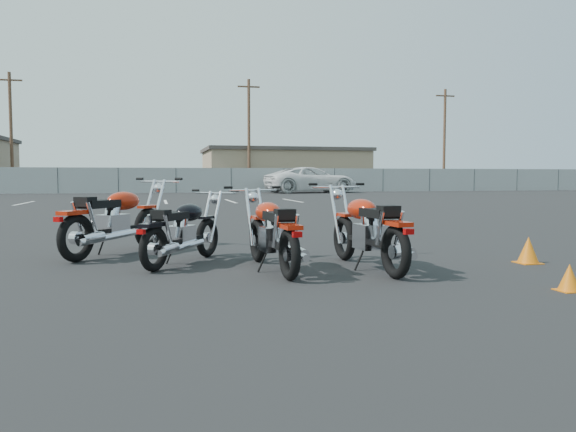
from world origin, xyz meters
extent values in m
plane|color=black|center=(0.00, 0.00, 0.00)|extent=(120.00, 120.00, 0.00)
torus|color=black|center=(-1.56, 2.90, 0.33)|extent=(0.48, 0.60, 0.66)
cylinder|color=silver|center=(-1.56, 2.90, 0.33)|extent=(0.19, 0.21, 0.17)
torus|color=black|center=(-2.48, 1.62, 0.33)|extent=(0.48, 0.60, 0.66)
cylinder|color=silver|center=(-2.48, 1.62, 0.33)|extent=(0.19, 0.21, 0.17)
cube|color=black|center=(-2.02, 2.26, 0.37)|extent=(0.76, 0.99, 0.07)
cube|color=silver|center=(-2.05, 2.22, 0.44)|extent=(0.49, 0.52, 0.33)
cylinder|color=silver|center=(-2.05, 2.22, 0.63)|extent=(0.34, 0.35, 0.29)
ellipsoid|color=#A81F0A|center=(-1.91, 2.42, 0.79)|extent=(0.64, 0.71, 0.28)
cube|color=black|center=(-2.21, 1.99, 0.76)|extent=(0.58, 0.65, 0.11)
cube|color=black|center=(-2.37, 1.77, 0.81)|extent=(0.31, 0.30, 0.13)
cube|color=#A81F0A|center=(-2.50, 1.60, 0.67)|extent=(0.43, 0.49, 0.05)
cube|color=#A81F0A|center=(-1.56, 2.90, 0.67)|extent=(0.33, 0.38, 0.04)
cylinder|color=silver|center=(-2.28, 1.67, 0.60)|extent=(0.16, 0.19, 0.43)
cylinder|color=silver|center=(-2.49, 1.83, 0.60)|extent=(0.16, 0.19, 0.43)
cylinder|color=silver|center=(-2.07, 1.89, 0.31)|extent=(0.78, 1.03, 0.14)
cylinder|color=silver|center=(-2.28, 1.61, 0.33)|extent=(0.33, 0.39, 0.14)
cylinder|color=silver|center=(-1.40, 2.95, 0.68)|extent=(0.29, 0.38, 0.86)
cylinder|color=silver|center=(-1.56, 3.07, 0.68)|extent=(0.29, 0.38, 0.86)
sphere|color=silver|center=(-1.38, 3.15, 0.96)|extent=(0.24, 0.24, 0.17)
cylinder|color=silver|center=(-1.37, 3.17, 1.07)|extent=(0.64, 0.47, 0.03)
cylinder|color=black|center=(-1.07, 2.93, 1.11)|extent=(0.13, 0.11, 0.04)
cylinder|color=black|center=(-1.69, 3.37, 1.11)|extent=(0.13, 0.11, 0.04)
cylinder|color=black|center=(-2.21, 2.26, 0.16)|extent=(0.15, 0.12, 0.33)
cube|color=#990505|center=(-2.66, 1.37, 0.60)|extent=(0.13, 0.12, 0.07)
torus|color=black|center=(-0.73, 1.72, 0.28)|extent=(0.39, 0.52, 0.56)
cylinder|color=silver|center=(-0.73, 1.72, 0.28)|extent=(0.16, 0.18, 0.15)
torus|color=black|center=(-1.47, 0.60, 0.28)|extent=(0.39, 0.52, 0.56)
cylinder|color=silver|center=(-1.47, 0.60, 0.28)|extent=(0.16, 0.18, 0.15)
cube|color=black|center=(-1.10, 1.16, 0.32)|extent=(0.61, 0.87, 0.06)
cube|color=silver|center=(-1.12, 1.12, 0.37)|extent=(0.41, 0.44, 0.28)
cylinder|color=silver|center=(-1.12, 1.12, 0.54)|extent=(0.28, 0.30, 0.25)
ellipsoid|color=black|center=(-1.00, 1.30, 0.67)|extent=(0.53, 0.61, 0.24)
cube|color=black|center=(-1.25, 0.93, 0.65)|extent=(0.48, 0.56, 0.09)
cube|color=black|center=(-1.38, 0.73, 0.69)|extent=(0.26, 0.25, 0.11)
cube|color=black|center=(-1.48, 0.58, 0.57)|extent=(0.35, 0.42, 0.05)
cube|color=black|center=(-0.73, 1.72, 0.57)|extent=(0.27, 0.33, 0.04)
cylinder|color=silver|center=(-1.30, 0.65, 0.51)|extent=(0.13, 0.17, 0.36)
cylinder|color=silver|center=(-1.48, 0.77, 0.51)|extent=(0.13, 0.17, 0.36)
cylinder|color=silver|center=(-1.12, 0.84, 0.26)|extent=(0.63, 0.90, 0.12)
cylinder|color=silver|center=(-1.29, 0.60, 0.28)|extent=(0.27, 0.34, 0.12)
cylinder|color=silver|center=(-0.59, 1.77, 0.58)|extent=(0.24, 0.33, 0.73)
cylinder|color=silver|center=(-0.73, 1.86, 0.58)|extent=(0.24, 0.33, 0.73)
sphere|color=silver|center=(-0.58, 1.94, 0.82)|extent=(0.21, 0.21, 0.15)
cylinder|color=silver|center=(-0.57, 1.95, 0.91)|extent=(0.56, 0.38, 0.03)
cylinder|color=black|center=(-0.31, 1.76, 0.95)|extent=(0.11, 0.09, 0.03)
cylinder|color=black|center=(-0.85, 2.12, 0.95)|extent=(0.11, 0.09, 0.03)
cylinder|color=black|center=(-1.26, 1.15, 0.14)|extent=(0.13, 0.10, 0.28)
cube|color=#990505|center=(-1.61, 0.38, 0.51)|extent=(0.11, 0.10, 0.06)
torus|color=black|center=(1.08, 0.96, 0.31)|extent=(0.15, 0.62, 0.61)
cylinder|color=silver|center=(1.08, 0.96, 0.31)|extent=(0.11, 0.17, 0.16)
torus|color=black|center=(1.18, -0.52, 0.31)|extent=(0.15, 0.62, 0.61)
cylinder|color=silver|center=(1.18, -0.52, 0.31)|extent=(0.11, 0.17, 0.16)
cube|color=black|center=(1.13, 0.22, 0.35)|extent=(0.17, 1.08, 0.06)
cube|color=silver|center=(1.13, 0.17, 0.41)|extent=(0.31, 0.41, 0.31)
cylinder|color=silver|center=(1.13, 0.17, 0.59)|extent=(0.22, 0.27, 0.27)
ellipsoid|color=#A81F0A|center=(1.12, 0.41, 0.74)|extent=(0.35, 0.61, 0.26)
cube|color=black|center=(1.15, -0.08, 0.72)|extent=(0.30, 0.58, 0.10)
cube|color=black|center=(1.17, -0.34, 0.76)|extent=(0.24, 0.20, 0.12)
cube|color=#A81F0A|center=(1.18, -0.54, 0.63)|extent=(0.21, 0.44, 0.05)
cube|color=#A81F0A|center=(1.08, 0.96, 0.63)|extent=(0.16, 0.36, 0.04)
cylinder|color=silver|center=(1.29, -0.36, 0.56)|extent=(0.06, 0.19, 0.40)
cylinder|color=silver|center=(1.05, -0.37, 0.56)|extent=(0.06, 0.19, 0.40)
cylinder|color=silver|center=(1.31, -0.07, 0.29)|extent=(0.17, 1.13, 0.13)
cylinder|color=silver|center=(1.33, -0.40, 0.31)|extent=(0.15, 0.37, 0.14)
cylinder|color=silver|center=(1.17, 1.09, 0.63)|extent=(0.07, 0.41, 0.81)
cylinder|color=silver|center=(0.98, 1.08, 0.63)|extent=(0.07, 0.41, 0.81)
sphere|color=silver|center=(1.06, 1.25, 0.90)|extent=(0.17, 0.17, 0.16)
cylinder|color=silver|center=(1.06, 1.27, 1.00)|extent=(0.72, 0.08, 0.03)
cylinder|color=black|center=(1.42, 1.27, 1.04)|extent=(0.12, 0.04, 0.04)
cylinder|color=black|center=(0.71, 1.23, 1.04)|extent=(0.12, 0.04, 0.04)
cylinder|color=black|center=(0.99, 0.11, 0.15)|extent=(0.16, 0.03, 0.31)
cube|color=#990505|center=(1.20, -0.80, 0.56)|extent=(0.11, 0.07, 0.06)
torus|color=black|center=(-0.11, 1.08, 0.29)|extent=(0.15, 0.60, 0.59)
cylinder|color=silver|center=(-0.11, 1.08, 0.29)|extent=(0.11, 0.16, 0.16)
torus|color=black|center=(-0.01, -0.34, 0.29)|extent=(0.15, 0.60, 0.59)
cylinder|color=silver|center=(-0.01, -0.34, 0.29)|extent=(0.11, 0.16, 0.16)
cube|color=black|center=(-0.06, 0.37, 0.33)|extent=(0.17, 1.04, 0.06)
cube|color=silver|center=(-0.05, 0.32, 0.39)|extent=(0.30, 0.39, 0.29)
cylinder|color=silver|center=(-0.05, 0.32, 0.57)|extent=(0.21, 0.26, 0.26)
ellipsoid|color=#A81F0A|center=(-0.07, 0.54, 0.71)|extent=(0.34, 0.59, 0.25)
cube|color=black|center=(-0.04, 0.07, 0.69)|extent=(0.29, 0.56, 0.10)
cube|color=black|center=(-0.02, -0.17, 0.73)|extent=(0.23, 0.19, 0.12)
cube|color=#A81F0A|center=(-0.01, -0.36, 0.60)|extent=(0.21, 0.42, 0.05)
cube|color=#A81F0A|center=(-0.11, 1.08, 0.60)|extent=(0.15, 0.34, 0.04)
cylinder|color=silver|center=(0.10, -0.19, 0.54)|extent=(0.06, 0.18, 0.39)
cylinder|color=silver|center=(-0.13, -0.20, 0.54)|extent=(0.06, 0.18, 0.39)
cylinder|color=silver|center=(0.12, 0.09, 0.27)|extent=(0.16, 1.09, 0.13)
cylinder|color=silver|center=(0.14, -0.23, 0.29)|extent=(0.14, 0.35, 0.13)
cylinder|color=silver|center=(-0.03, 1.20, 0.61)|extent=(0.07, 0.39, 0.77)
cylinder|color=silver|center=(-0.20, 1.19, 0.61)|extent=(0.07, 0.39, 0.77)
sphere|color=silver|center=(-0.13, 1.35, 0.86)|extent=(0.17, 0.17, 0.16)
cylinder|color=silver|center=(-0.13, 1.37, 0.96)|extent=(0.69, 0.08, 0.03)
cylinder|color=black|center=(0.22, 1.38, 1.00)|extent=(0.12, 0.04, 0.04)
cylinder|color=black|center=(-0.47, 1.33, 1.00)|extent=(0.12, 0.04, 0.04)
cylinder|color=black|center=(-0.19, 0.26, 0.15)|extent=(0.16, 0.03, 0.29)
cube|color=#990505|center=(0.01, -0.62, 0.54)|extent=(0.10, 0.07, 0.06)
cone|color=orange|center=(3.38, 0.15, 0.18)|extent=(0.27, 0.27, 0.34)
cube|color=orange|center=(3.38, 0.15, 0.01)|extent=(0.30, 0.30, 0.01)
cone|color=orange|center=(2.60, -1.54, 0.14)|extent=(0.21, 0.21, 0.27)
cube|color=orange|center=(2.60, -1.54, 0.00)|extent=(0.23, 0.23, 0.01)
cube|color=gray|center=(0.00, 35.00, 0.90)|extent=(80.00, 0.04, 1.80)
cylinder|color=black|center=(-8.00, 35.00, 0.90)|extent=(0.06, 0.06, 1.80)
cylinder|color=black|center=(-4.00, 35.00, 0.90)|extent=(0.06, 0.06, 1.80)
cylinder|color=black|center=(0.00, 35.00, 0.90)|extent=(0.06, 0.06, 1.80)
cylinder|color=black|center=(4.00, 35.00, 0.90)|extent=(0.06, 0.06, 1.80)
cylinder|color=black|center=(8.00, 35.00, 0.90)|extent=(0.06, 0.06, 1.80)
cylinder|color=black|center=(12.00, 35.00, 0.90)|extent=(0.06, 0.06, 1.80)
cylinder|color=black|center=(16.00, 35.00, 0.90)|extent=(0.06, 0.06, 1.80)
cylinder|color=black|center=(20.00, 35.00, 0.90)|extent=(0.06, 0.06, 1.80)
cylinder|color=black|center=(24.00, 35.00, 0.90)|extent=(0.06, 0.06, 1.80)
cylinder|color=black|center=(28.00, 35.00, 0.90)|extent=(0.06, 0.06, 1.80)
cylinder|color=black|center=(32.00, 35.00, 0.90)|extent=(0.06, 0.06, 1.80)
cube|color=#947D5F|center=(10.00, 44.00, 1.70)|extent=(14.00, 9.00, 3.40)
cube|color=#433C37|center=(10.00, 44.00, 3.55)|extent=(14.40, 9.40, 0.30)
cylinder|color=#4A3022|center=(-12.00, 40.00, 4.50)|extent=(0.24, 0.24, 9.00)
cube|color=#4A3022|center=(-12.00, 40.00, 8.40)|extent=(1.80, 0.12, 0.12)
cylinder|color=#4A3022|center=(6.00, 39.00, 4.50)|extent=(0.24, 0.24, 9.00)
cube|color=#4A3022|center=(6.00, 39.00, 8.40)|extent=(1.80, 0.12, 0.12)
cylinder|color=#4A3022|center=(24.00, 40.00, 4.50)|extent=(0.24, 0.24, 9.00)
cube|color=#4A3022|center=(24.00, 40.00, 8.40)|extent=(1.80, 0.12, 0.12)
cube|color=silver|center=(-7.00, 20.00, 0.00)|extent=(0.12, 4.00, 0.01)
cube|color=silver|center=(-4.00, 20.00, 0.00)|extent=(0.12, 4.00, 0.01)
cube|color=silver|center=(-1.00, 20.00, 0.00)|extent=(0.12, 4.00, 0.01)
cube|color=silver|center=(2.00, 20.00, 0.00)|extent=(0.12, 4.00, 0.01)
cube|color=silver|center=(5.00, 20.00, 0.00)|extent=(0.12, 4.00, 0.01)
imported|color=white|center=(9.48, 32.71, 1.46)|extent=(4.07, 8.02, 2.92)
camera|label=1|loc=(-1.43, -6.32, 1.15)|focal=35.00mm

